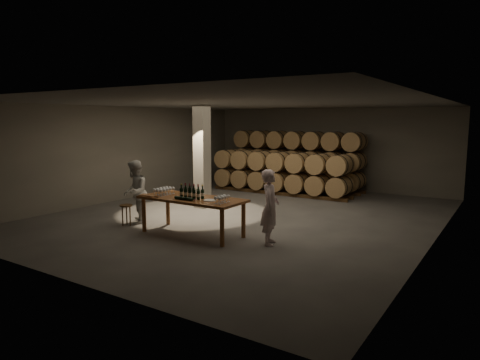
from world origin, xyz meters
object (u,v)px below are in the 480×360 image
Objects in this scene: stool at (126,208)px; person_woman at (135,192)px; tasting_table at (192,202)px; person_man at (270,207)px; notebook_near at (152,196)px; bottle_cluster at (192,193)px; plate at (210,200)px.

person_woman is (0.02, 0.30, 0.39)m from stool.
tasting_table is 2.07m from stool.
notebook_near is at bearing 81.77° from person_man.
bottle_cluster is 2.02× the size of plate.
stool is (-2.61, -0.16, -0.46)m from plate.
person_woman is (-2.02, 0.10, -0.17)m from bottle_cluster.
bottle_cluster reaches higher than stool.
stool is at bearing -174.24° from bottle_cluster.
person_woman reaches higher than notebook_near.
tasting_table is at bearing 27.73° from notebook_near.
stool is 0.33× the size of person_woman.
plate is at bearing 49.04° from person_woman.
tasting_table is 1.55× the size of person_man.
person_man reaches higher than notebook_near.
plate is 1.42m from person_man.
plate is at bearing -4.20° from bottle_cluster.
plate is 2.66m from stool.
plate is 1.53m from notebook_near.
notebook_near is 1.22m from stool.
plate is at bearing -7.26° from tasting_table.
plate is 1.31× the size of notebook_near.
plate is 0.54× the size of stool.
person_woman is at bearing 71.21° from person_man.
person_man reaches higher than stool.
person_woman is (-2.00, 0.06, 0.05)m from tasting_table.
person_man is at bearing 55.41° from person_woman.
bottle_cluster is at bearing -54.91° from tasting_table.
person_woman reaches higher than bottle_cluster.
bottle_cluster is 0.36× the size of person_man.
plate is at bearing 3.61° from stool.
person_man is 3.97m from person_woman.
notebook_near is at bearing 28.45° from person_woman.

